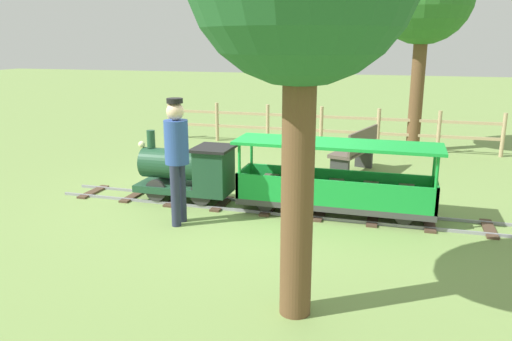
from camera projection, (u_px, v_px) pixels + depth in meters
The scene contains 7 objects.
ground_plane at pixel (250, 207), 7.12m from camera, with size 60.00×60.00×0.00m, color #75934C.
track at pixel (270, 208), 7.04m from camera, with size 0.67×6.40×0.04m.
locomotive at pixel (188, 170), 7.25m from camera, with size 0.63×1.45×1.00m.
passenger_car at pixel (335, 186), 6.69m from camera, with size 0.73×2.70×0.97m.
conductor_person at pixel (177, 151), 6.26m from camera, with size 0.30×0.30×1.62m.
park_bench at pixel (356, 151), 8.80m from camera, with size 1.36×0.74×0.82m.
fence_section at pixel (321, 125), 11.11m from camera, with size 0.08×7.48×0.90m.
Camera 1 is at (-6.47, -1.98, 2.30)m, focal length 35.14 mm.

